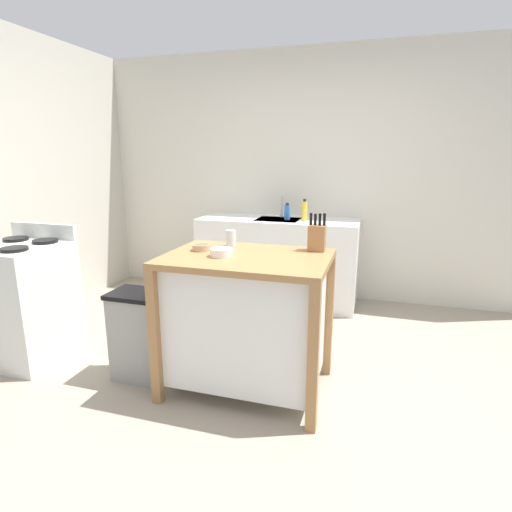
{
  "coord_description": "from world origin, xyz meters",
  "views": [
    {
      "loc": [
        0.67,
        -2.36,
        1.53
      ],
      "look_at": [
        -0.12,
        0.24,
        0.87
      ],
      "focal_mm": 28.99,
      "sensor_mm": 36.0,
      "label": 1
    }
  ],
  "objects_px": {
    "bottle_hand_soap": "(287,212)",
    "sink_faucet": "(282,207)",
    "bowl_ceramic_small": "(221,252)",
    "kitchen_island": "(247,316)",
    "knife_block": "(317,237)",
    "stove": "(23,301)",
    "trash_bin": "(139,335)",
    "bowl_ceramic_wide": "(202,247)",
    "bottle_dish_soap": "(304,211)",
    "drinking_cup": "(231,238)"
  },
  "relations": [
    {
      "from": "bottle_hand_soap",
      "to": "sink_faucet",
      "type": "bearing_deg",
      "value": 120.83
    },
    {
      "from": "bowl_ceramic_small",
      "to": "bottle_hand_soap",
      "type": "relative_size",
      "value": 0.82
    },
    {
      "from": "kitchen_island",
      "to": "bottle_hand_soap",
      "type": "relative_size",
      "value": 6.06
    },
    {
      "from": "bottle_hand_soap",
      "to": "bowl_ceramic_small",
      "type": "bearing_deg",
      "value": -90.68
    },
    {
      "from": "knife_block",
      "to": "stove",
      "type": "height_order",
      "value": "knife_block"
    },
    {
      "from": "sink_faucet",
      "to": "stove",
      "type": "distance_m",
      "value": 2.54
    },
    {
      "from": "trash_bin",
      "to": "stove",
      "type": "relative_size",
      "value": 0.63
    },
    {
      "from": "bowl_ceramic_small",
      "to": "sink_faucet",
      "type": "distance_m",
      "value": 1.94
    },
    {
      "from": "bowl_ceramic_wide",
      "to": "kitchen_island",
      "type": "bearing_deg",
      "value": -8.83
    },
    {
      "from": "trash_bin",
      "to": "knife_block",
      "type": "bearing_deg",
      "value": 17.1
    },
    {
      "from": "trash_bin",
      "to": "stove",
      "type": "bearing_deg",
      "value": 179.04
    },
    {
      "from": "knife_block",
      "to": "bottle_hand_soap",
      "type": "distance_m",
      "value": 1.54
    },
    {
      "from": "sink_faucet",
      "to": "bottle_hand_soap",
      "type": "height_order",
      "value": "sink_faucet"
    },
    {
      "from": "bowl_ceramic_small",
      "to": "bottle_hand_soap",
      "type": "distance_m",
      "value": 1.78
    },
    {
      "from": "stove",
      "to": "trash_bin",
      "type": "bearing_deg",
      "value": -0.96
    },
    {
      "from": "knife_block",
      "to": "trash_bin",
      "type": "distance_m",
      "value": 1.39
    },
    {
      "from": "kitchen_island",
      "to": "stove",
      "type": "height_order",
      "value": "stove"
    },
    {
      "from": "trash_bin",
      "to": "sink_faucet",
      "type": "distance_m",
      "value": 2.15
    },
    {
      "from": "kitchen_island",
      "to": "trash_bin",
      "type": "relative_size",
      "value": 1.65
    },
    {
      "from": "bowl_ceramic_small",
      "to": "trash_bin",
      "type": "relative_size",
      "value": 0.22
    },
    {
      "from": "bottle_dish_soap",
      "to": "stove",
      "type": "distance_m",
      "value": 2.59
    },
    {
      "from": "bottle_hand_soap",
      "to": "bottle_dish_soap",
      "type": "xyz_separation_m",
      "value": [
        0.18,
        -0.03,
        0.02
      ]
    },
    {
      "from": "drinking_cup",
      "to": "trash_bin",
      "type": "xyz_separation_m",
      "value": [
        -0.57,
        -0.32,
        -0.66
      ]
    },
    {
      "from": "drinking_cup",
      "to": "kitchen_island",
      "type": "bearing_deg",
      "value": -50.43
    },
    {
      "from": "kitchen_island",
      "to": "sink_faucet",
      "type": "distance_m",
      "value": 1.95
    },
    {
      "from": "trash_bin",
      "to": "bottle_hand_soap",
      "type": "relative_size",
      "value": 3.68
    },
    {
      "from": "bowl_ceramic_small",
      "to": "bottle_dish_soap",
      "type": "distance_m",
      "value": 1.76
    },
    {
      "from": "kitchen_island",
      "to": "bottle_hand_soap",
      "type": "xyz_separation_m",
      "value": [
        -0.12,
        1.71,
        0.45
      ]
    },
    {
      "from": "bowl_ceramic_wide",
      "to": "bowl_ceramic_small",
      "type": "height_order",
      "value": "bowl_ceramic_small"
    },
    {
      "from": "bowl_ceramic_wide",
      "to": "bottle_dish_soap",
      "type": "distance_m",
      "value": 1.68
    },
    {
      "from": "bowl_ceramic_small",
      "to": "drinking_cup",
      "type": "height_order",
      "value": "drinking_cup"
    },
    {
      "from": "sink_faucet",
      "to": "knife_block",
      "type": "bearing_deg",
      "value": -68.9
    },
    {
      "from": "bowl_ceramic_small",
      "to": "trash_bin",
      "type": "xyz_separation_m",
      "value": [
        -0.61,
        -0.02,
        -0.63
      ]
    },
    {
      "from": "bowl_ceramic_small",
      "to": "bottle_hand_soap",
      "type": "height_order",
      "value": "bottle_hand_soap"
    },
    {
      "from": "bowl_ceramic_small",
      "to": "bottle_dish_soap",
      "type": "bearing_deg",
      "value": 83.36
    },
    {
      "from": "bowl_ceramic_wide",
      "to": "drinking_cup",
      "type": "height_order",
      "value": "drinking_cup"
    },
    {
      "from": "bowl_ceramic_wide",
      "to": "sink_faucet",
      "type": "xyz_separation_m",
      "value": [
        0.11,
        1.82,
        0.06
      ]
    },
    {
      "from": "drinking_cup",
      "to": "bottle_dish_soap",
      "type": "distance_m",
      "value": 1.47
    },
    {
      "from": "bowl_ceramic_small",
      "to": "bowl_ceramic_wide",
      "type": "bearing_deg",
      "value": 147.41
    },
    {
      "from": "sink_faucet",
      "to": "stove",
      "type": "xyz_separation_m",
      "value": [
        -1.54,
        -1.95,
        -0.54
      ]
    },
    {
      "from": "trash_bin",
      "to": "stove",
      "type": "height_order",
      "value": "stove"
    },
    {
      "from": "drinking_cup",
      "to": "bottle_dish_soap",
      "type": "height_order",
      "value": "bottle_dish_soap"
    },
    {
      "from": "kitchen_island",
      "to": "trash_bin",
      "type": "bearing_deg",
      "value": -173.05
    },
    {
      "from": "kitchen_island",
      "to": "bowl_ceramic_wide",
      "type": "height_order",
      "value": "bowl_ceramic_wide"
    },
    {
      "from": "bottle_dish_soap",
      "to": "bottle_hand_soap",
      "type": "bearing_deg",
      "value": 171.49
    },
    {
      "from": "sink_faucet",
      "to": "bottle_hand_soap",
      "type": "distance_m",
      "value": 0.19
    },
    {
      "from": "trash_bin",
      "to": "bowl_ceramic_wide",
      "type": "bearing_deg",
      "value": 18.6
    },
    {
      "from": "trash_bin",
      "to": "bottle_dish_soap",
      "type": "bearing_deg",
      "value": 65.26
    },
    {
      "from": "bottle_dish_soap",
      "to": "drinking_cup",
      "type": "bearing_deg",
      "value": -99.79
    },
    {
      "from": "drinking_cup",
      "to": "bottle_hand_soap",
      "type": "relative_size",
      "value": 0.65
    }
  ]
}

